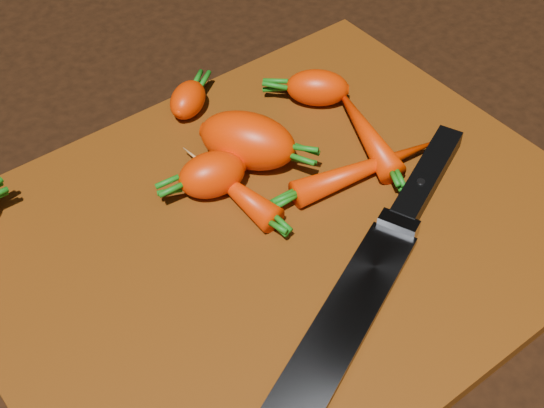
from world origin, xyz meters
TOP-DOWN VIEW (x-y plane):
  - ground at (0.00, 0.00)m, footprint 2.00×2.00m
  - cutting_board at (0.00, 0.00)m, footprint 0.50×0.40m
  - carrot_1 at (-0.02, 0.07)m, footprint 0.07×0.05m
  - carrot_2 at (0.03, 0.08)m, footprint 0.09×0.10m
  - carrot_3 at (0.02, 0.17)m, footprint 0.06×0.05m
  - carrot_4 at (0.13, 0.11)m, footprint 0.07×0.07m
  - carrot_5 at (0.13, 0.04)m, footprint 0.06×0.12m
  - carrot_6 at (0.09, -0.00)m, footprint 0.14×0.05m
  - carrot_7 at (-0.01, 0.05)m, footprint 0.03×0.10m
  - knife at (-0.01, -0.10)m, footprint 0.33×0.17m

SIDE VIEW (x-z plane):
  - ground at x=0.00m, z-range -0.01..0.00m
  - cutting_board at x=0.00m, z-range 0.00..0.01m
  - knife at x=-0.01m, z-range 0.01..0.03m
  - carrot_6 at x=0.09m, z-range 0.01..0.04m
  - carrot_7 at x=-0.01m, z-range 0.01..0.04m
  - carrot_5 at x=0.13m, z-range 0.01..0.04m
  - carrot_3 at x=0.02m, z-range 0.01..0.04m
  - carrot_4 at x=0.13m, z-range 0.01..0.05m
  - carrot_1 at x=-0.02m, z-range 0.01..0.05m
  - carrot_2 at x=0.03m, z-range 0.01..0.06m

